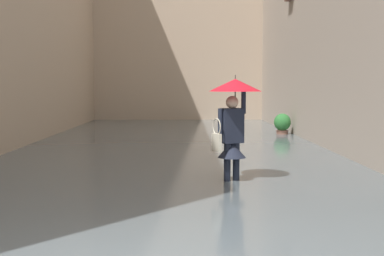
# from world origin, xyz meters

# --- Properties ---
(ground_plane) EXTENTS (60.00, 60.00, 0.00)m
(ground_plane) POSITION_xyz_m (0.00, -10.43, 0.00)
(ground_plane) COLOR gray
(flood_water) EXTENTS (9.05, 26.86, 0.14)m
(flood_water) POSITION_xyz_m (0.00, -10.43, 0.07)
(flood_water) COLOR #515B60
(flood_water) RESTS_ON ground_plane
(building_facade_far) EXTENTS (11.85, 1.80, 11.10)m
(building_facade_far) POSITION_xyz_m (0.00, -21.76, 5.55)
(building_facade_far) COLOR tan
(building_facade_far) RESTS_ON ground_plane
(person_wading) EXTENTS (0.94, 0.94, 2.01)m
(person_wading) POSITION_xyz_m (-1.21, -4.84, 1.38)
(person_wading) COLOR black
(person_wading) RESTS_ON ground_plane
(potted_plant_mid_left) EXTENTS (0.58, 0.58, 0.86)m
(potted_plant_mid_left) POSITION_xyz_m (-3.73, -13.42, 0.48)
(potted_plant_mid_left) COLOR brown
(potted_plant_mid_left) RESTS_ON ground_plane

